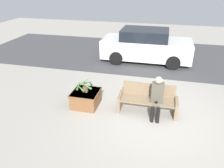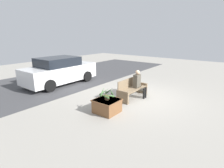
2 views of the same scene
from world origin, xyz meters
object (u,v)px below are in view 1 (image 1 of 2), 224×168
(parked_car, at_px, (146,46))
(bench, at_px, (148,100))
(potted_plant, at_px, (85,86))
(planter_box, at_px, (86,98))
(person_seated, at_px, (157,96))

(parked_car, bearing_deg, bench, -83.34)
(bench, height_order, parked_car, parked_car)
(potted_plant, height_order, parked_car, parked_car)
(planter_box, bearing_deg, person_seated, -1.69)
(bench, distance_m, planter_box, 2.01)
(person_seated, xyz_separation_m, parked_car, (-0.82, 4.86, 0.10))
(person_seated, bearing_deg, potted_plant, 178.24)
(person_seated, height_order, parked_car, parked_car)
(potted_plant, relative_size, parked_car, 0.14)
(planter_box, height_order, parked_car, parked_car)
(bench, bearing_deg, potted_plant, -176.37)
(bench, xyz_separation_m, person_seated, (0.27, -0.20, 0.28))
(planter_box, bearing_deg, parked_car, 73.09)
(potted_plant, bearing_deg, planter_box, -18.22)
(person_seated, height_order, planter_box, person_seated)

